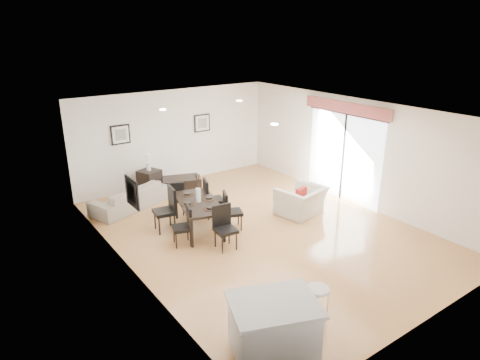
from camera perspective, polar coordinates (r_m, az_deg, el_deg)
ground at (r=9.74m, az=2.66°, el=-6.68°), size 8.00×8.00×0.00m
wall_back at (r=12.47m, az=-8.68°, el=5.70°), size 6.00×0.04×2.70m
wall_front at (r=6.80m, az=24.30°, el=-8.13°), size 6.00×0.04×2.70m
wall_left at (r=7.84m, az=-14.77°, el=-3.29°), size 0.04×8.00×2.70m
wall_right at (r=11.24m, az=14.94°, el=3.70°), size 0.04×8.00×2.70m
ceiling at (r=8.87m, az=2.94°, el=9.14°), size 6.00×8.00×0.02m
sofa at (r=11.11m, az=-14.54°, el=-2.24°), size 2.14×1.41×0.58m
armchair at (r=10.49m, az=8.12°, el=-2.77°), size 1.23×1.12×0.69m
courtyard_plant_a at (r=13.15m, az=25.20°, el=0.16°), size 0.76×0.71×0.69m
courtyard_plant_b at (r=14.55m, az=16.42°, el=2.84°), size 0.42×0.42×0.59m
dining_table at (r=9.55m, az=-5.55°, el=-3.28°), size 1.21×1.78×0.68m
dining_chair_wnear at (r=9.01m, az=-7.35°, el=-5.77°), size 0.48×0.48×0.85m
dining_chair_wfar at (r=9.65m, az=-9.62°, el=-3.53°), size 0.52×0.52×1.00m
dining_chair_enear at (r=9.58m, az=-1.39°, el=-3.84°), size 0.52×0.52×0.89m
dining_chair_efar at (r=10.19m, az=-3.99°, el=-2.18°), size 0.55×0.55×0.95m
dining_chair_head at (r=8.81m, az=-2.17°, el=-5.92°), size 0.46×0.46×0.92m
dining_chair_foot at (r=10.41m, az=-8.49°, el=-2.16°), size 0.51×0.51×0.86m
vase at (r=9.42m, az=-5.62°, el=-1.38°), size 0.85×1.31×0.66m
coffee_table at (r=11.94m, az=-7.87°, el=-0.64°), size 1.18×0.92×0.42m
side_table at (r=11.91m, az=-11.94°, el=-0.28°), size 0.66×0.66×0.68m
table_lamp at (r=11.71m, az=-12.17°, el=2.71°), size 0.25×0.25×0.48m
cushion at (r=10.28m, az=8.16°, el=-1.95°), size 0.35×0.18×0.34m
kitchen_island at (r=6.24m, az=4.50°, el=-19.05°), size 1.44×1.28×0.84m
bar_stool at (r=6.58m, az=10.28°, el=-14.73°), size 0.34×0.34×0.74m
framed_print_back_left at (r=11.77m, az=-15.65°, el=5.85°), size 0.52×0.04×0.52m
framed_print_back_right at (r=12.80m, az=-5.08°, el=7.58°), size 0.52×0.04×0.52m
framed_print_left_wall at (r=7.56m, az=-14.20°, el=-1.64°), size 0.04×0.52×0.52m
sliding_door at (r=11.32m, az=13.77°, el=5.56°), size 0.12×2.70×2.57m
courtyard at (r=14.32m, az=20.36°, el=4.74°), size 6.00×6.00×2.00m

